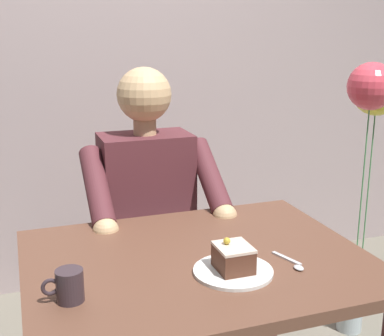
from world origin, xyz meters
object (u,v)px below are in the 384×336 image
(cake_slice, at_px, (233,257))
(balloon_display, at_px, (371,126))
(dining_table, at_px, (197,285))
(dessert_spoon, at_px, (293,263))
(coffee_cup, at_px, (69,285))
(seated_person, at_px, (152,222))
(chair, at_px, (142,244))

(cake_slice, relative_size, balloon_display, 0.08)
(dining_table, distance_m, dessert_spoon, 0.30)
(cake_slice, relative_size, coffee_cup, 1.02)
(dining_table, xyz_separation_m, seated_person, (0.00, -0.53, 0.01))
(dining_table, distance_m, cake_slice, 0.20)
(seated_person, relative_size, balloon_display, 0.99)
(coffee_cup, bearing_deg, dessert_spoon, 179.75)
(dessert_spoon, bearing_deg, chair, -73.90)
(chair, height_order, coffee_cup, chair)
(chair, relative_size, balloon_display, 0.71)
(cake_slice, distance_m, balloon_display, 1.13)
(chair, xyz_separation_m, cake_slice, (-0.06, 0.84, 0.29))
(cake_slice, bearing_deg, dessert_spoon, 177.03)
(seated_person, distance_m, dessert_spoon, 0.72)
(dining_table, height_order, seated_person, seated_person)
(seated_person, relative_size, dessert_spoon, 8.98)
(chair, relative_size, dessert_spoon, 6.43)
(seated_person, bearing_deg, dessert_spoon, 109.89)
(seated_person, xyz_separation_m, balloon_display, (-0.98, 0.04, 0.34))
(coffee_cup, relative_size, dessert_spoon, 0.74)
(seated_person, height_order, dessert_spoon, seated_person)
(coffee_cup, xyz_separation_m, dessert_spoon, (-0.63, 0.00, -0.04))
(chair, distance_m, balloon_display, 1.12)
(balloon_display, bearing_deg, coffee_cup, 24.73)
(chair, height_order, cake_slice, chair)
(seated_person, distance_m, coffee_cup, 0.79)
(chair, xyz_separation_m, balloon_display, (-0.98, 0.21, 0.50))
(dining_table, bearing_deg, dessert_spoon, 150.16)
(dining_table, height_order, coffee_cup, coffee_cup)
(coffee_cup, distance_m, dessert_spoon, 0.64)
(chair, bearing_deg, cake_slice, 94.03)
(dessert_spoon, bearing_deg, coffee_cup, -0.25)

